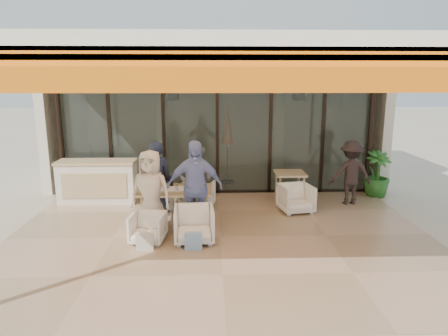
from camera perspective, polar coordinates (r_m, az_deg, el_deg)
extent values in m
plane|color=#C6B293|center=(7.64, -0.54, -9.95)|extent=(70.00, 70.00, 0.00)
cube|color=tan|center=(7.64, -0.54, -9.91)|extent=(8.00, 6.00, 0.01)
cube|color=silver|center=(7.06, -0.59, 15.61)|extent=(8.00, 6.00, 0.20)
cube|color=orange|center=(4.11, 0.38, 13.83)|extent=(8.00, 0.12, 0.45)
cube|color=#F55114|center=(4.81, 0.05, 15.09)|extent=(8.00, 1.50, 0.06)
cylinder|color=black|center=(10.69, -22.30, 4.53)|extent=(0.12, 0.12, 3.20)
cylinder|color=black|center=(10.80, 20.17, 4.78)|extent=(0.12, 0.12, 3.20)
cube|color=#9EADA3|center=(10.14, -0.96, 5.08)|extent=(8.00, 0.03, 3.20)
cube|color=black|center=(10.46, -0.93, -3.42)|extent=(8.00, 0.10, 0.08)
cube|color=black|center=(10.05, -0.99, 13.93)|extent=(8.00, 0.10, 0.08)
cube|color=black|center=(10.84, -22.68, 4.60)|extent=(0.08, 0.10, 3.20)
cube|color=black|center=(10.45, -15.98, 4.82)|extent=(0.08, 0.10, 3.20)
cube|color=black|center=(10.21, -8.59, 4.99)|extent=(0.08, 0.10, 3.20)
cube|color=black|center=(10.14, -0.96, 5.08)|extent=(0.08, 0.10, 3.20)
cube|color=black|center=(10.25, 6.64, 5.08)|extent=(0.08, 0.10, 3.20)
cube|color=black|center=(10.54, 13.95, 5.00)|extent=(0.08, 0.10, 3.20)
cube|color=black|center=(10.96, 20.52, 4.85)|extent=(0.08, 0.10, 3.20)
cube|color=silver|center=(13.61, -1.21, 7.44)|extent=(9.00, 0.25, 3.40)
cube|color=silver|center=(12.60, -21.66, 6.14)|extent=(0.25, 3.50, 3.40)
cube|color=silver|center=(12.71, 19.28, 6.37)|extent=(0.25, 3.50, 3.40)
cube|color=silver|center=(11.81, -1.14, 14.90)|extent=(9.00, 3.50, 0.25)
cube|color=tan|center=(12.16, -1.07, -1.28)|extent=(8.00, 3.50, 0.02)
cylinder|color=silver|center=(11.83, -8.90, 5.53)|extent=(0.40, 0.40, 3.00)
cylinder|color=silver|center=(11.90, 7.65, 5.61)|extent=(0.40, 0.40, 3.00)
cylinder|color=black|center=(11.30, -7.34, 12.88)|extent=(0.03, 0.03, 0.70)
cube|color=black|center=(11.31, -7.28, 10.60)|extent=(0.30, 0.30, 0.40)
sphere|color=#FFBF72|center=(11.31, -7.28, 10.60)|extent=(0.18, 0.18, 0.18)
cylinder|color=black|center=(11.52, 10.72, 12.76)|extent=(0.03, 0.03, 0.70)
cube|color=black|center=(11.52, 10.63, 10.52)|extent=(0.30, 0.30, 0.40)
sphere|color=#FFBF72|center=(11.52, 10.63, 10.52)|extent=(0.18, 0.18, 0.18)
cylinder|color=black|center=(11.43, 0.49, -1.97)|extent=(0.40, 0.40, 0.05)
cylinder|color=black|center=(11.22, 0.50, 2.97)|extent=(0.04, 0.04, 2.10)
cone|color=#DE5F13|center=(11.13, 0.51, 6.28)|extent=(0.32, 0.32, 1.10)
cube|color=silver|center=(10.04, -17.58, -1.99)|extent=(1.80, 0.60, 1.00)
cube|color=tan|center=(9.93, -17.78, 0.86)|extent=(1.85, 0.65, 0.06)
cube|color=tan|center=(9.75, -18.06, -2.45)|extent=(1.50, 0.02, 0.60)
cube|color=tan|center=(8.18, -7.01, -3.17)|extent=(1.50, 0.90, 0.05)
cube|color=white|center=(8.17, -7.02, -3.00)|extent=(1.30, 0.35, 0.01)
cylinder|color=tan|center=(8.06, -11.56, -6.32)|extent=(0.06, 0.06, 0.70)
cylinder|color=tan|center=(7.95, -2.66, -6.34)|extent=(0.06, 0.06, 0.70)
cylinder|color=tan|center=(8.66, -10.87, -4.95)|extent=(0.06, 0.06, 0.70)
cylinder|color=tan|center=(8.56, -2.61, -4.95)|extent=(0.06, 0.06, 0.70)
cylinder|color=white|center=(8.07, -10.31, -2.88)|extent=(0.06, 0.06, 0.11)
cylinder|color=white|center=(8.37, -8.62, -2.24)|extent=(0.06, 0.06, 0.11)
cylinder|color=white|center=(8.05, -6.74, -2.78)|extent=(0.06, 0.06, 0.11)
cylinder|color=white|center=(8.31, -4.86, -2.26)|extent=(0.06, 0.06, 0.11)
cylinder|color=white|center=(7.93, -3.55, -2.95)|extent=(0.06, 0.06, 0.11)
cylinder|color=white|center=(8.27, -10.80, -2.51)|extent=(0.06, 0.06, 0.11)
cylinder|color=#9B3A16|center=(8.36, -10.70, -2.16)|extent=(0.07, 0.07, 0.16)
cylinder|color=black|center=(8.43, -7.55, -1.93)|extent=(0.09, 0.09, 0.17)
cylinder|color=black|center=(8.40, -7.57, -1.30)|extent=(0.10, 0.10, 0.01)
cylinder|color=white|center=(7.94, -10.45, -3.51)|extent=(0.22, 0.22, 0.01)
cylinder|color=white|center=(7.85, -3.93, -3.50)|extent=(0.22, 0.22, 0.01)
cylinder|color=white|center=(8.53, -9.85, -2.36)|extent=(0.22, 0.22, 0.01)
cylinder|color=white|center=(8.45, -3.79, -2.33)|extent=(0.22, 0.22, 0.01)
imported|color=white|center=(9.24, -9.04, -3.99)|extent=(0.66, 0.63, 0.63)
imported|color=white|center=(9.16, -3.82, -3.72)|extent=(0.83, 0.80, 0.71)
imported|color=white|center=(7.46, -10.81, -8.23)|extent=(0.67, 0.63, 0.61)
imported|color=white|center=(7.36, -4.30, -7.82)|extent=(0.75, 0.71, 0.73)
imported|color=#182035|center=(8.63, -9.56, -1.64)|extent=(0.65, 0.47, 1.66)
imported|color=slate|center=(8.57, -3.96, -1.95)|extent=(0.86, 0.72, 1.56)
imported|color=beige|center=(7.77, -10.41, -3.39)|extent=(0.90, 0.69, 1.63)
imported|color=#7D89D1|center=(7.67, -4.21, -2.72)|extent=(1.08, 0.49, 1.82)
cube|color=silver|center=(7.15, -11.26, -10.37)|extent=(0.30, 0.10, 0.34)
cube|color=#99BFD8|center=(7.06, -4.40, -10.45)|extent=(0.30, 0.10, 0.34)
cube|color=tan|center=(9.68, 9.42, -0.75)|extent=(0.70, 0.70, 0.05)
cylinder|color=tan|center=(9.46, 8.00, -3.34)|extent=(0.05, 0.05, 0.70)
cylinder|color=tan|center=(9.57, 11.31, -3.28)|extent=(0.05, 0.05, 0.70)
cylinder|color=tan|center=(9.99, 7.46, -2.46)|extent=(0.05, 0.05, 0.70)
cylinder|color=tan|center=(10.09, 10.60, -2.41)|extent=(0.05, 0.05, 0.70)
imported|color=white|center=(9.07, 10.25, -4.11)|extent=(0.80, 0.76, 0.70)
imported|color=black|center=(9.83, 17.63, -0.71)|extent=(1.01, 0.60, 1.53)
imported|color=#1E5919|center=(10.79, 20.98, -0.78)|extent=(0.78, 0.78, 1.17)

